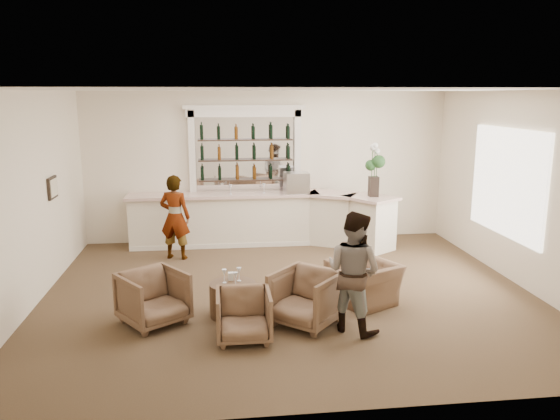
# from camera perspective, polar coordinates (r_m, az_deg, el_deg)

# --- Properties ---
(ground) EXTENTS (8.00, 8.00, 0.00)m
(ground) POSITION_cam_1_polar(r_m,az_deg,el_deg) (9.18, 0.91, -8.63)
(ground) COLOR brown
(ground) RESTS_ON ground
(room_shell) EXTENTS (8.04, 7.02, 3.32)m
(room_shell) POSITION_cam_1_polar(r_m,az_deg,el_deg) (9.35, 1.36, 6.52)
(room_shell) COLOR #F4E5CA
(room_shell) RESTS_ON ground
(bar_counter) EXTENTS (5.72, 1.80, 1.14)m
(bar_counter) POSITION_cam_1_polar(r_m,az_deg,el_deg) (11.85, -1.81, -0.96)
(bar_counter) COLOR white
(bar_counter) RESTS_ON ground
(back_bar_alcove) EXTENTS (2.64, 0.25, 3.00)m
(back_bar_alcove) POSITION_cam_1_polar(r_m,az_deg,el_deg) (11.99, -3.65, 6.25)
(back_bar_alcove) COLOR white
(back_bar_alcove) RESTS_ON ground
(cocktail_table) EXTENTS (0.69, 0.69, 0.50)m
(cocktail_table) POSITION_cam_1_polar(r_m,az_deg,el_deg) (8.25, -4.94, -9.26)
(cocktail_table) COLOR #4F3822
(cocktail_table) RESTS_ON ground
(sommelier) EXTENTS (0.71, 0.58, 1.69)m
(sommelier) POSITION_cam_1_polar(r_m,az_deg,el_deg) (10.99, -10.92, -0.74)
(sommelier) COLOR gray
(sommelier) RESTS_ON ground
(guest) EXTENTS (1.04, 1.04, 1.70)m
(guest) POSITION_cam_1_polar(r_m,az_deg,el_deg) (7.60, 7.69, -6.41)
(guest) COLOR gray
(guest) RESTS_ON ground
(armchair_left) EXTENTS (1.16, 1.17, 0.77)m
(armchair_left) POSITION_cam_1_polar(r_m,az_deg,el_deg) (8.10, -13.09, -8.93)
(armchair_left) COLOR brown
(armchair_left) RESTS_ON ground
(armchair_center) EXTENTS (0.73, 0.75, 0.68)m
(armchair_center) POSITION_cam_1_polar(r_m,az_deg,el_deg) (7.44, -3.82, -10.93)
(armchair_center) COLOR brown
(armchair_center) RESTS_ON ground
(armchair_right) EXTENTS (1.21, 1.21, 0.79)m
(armchair_right) POSITION_cam_1_polar(r_m,az_deg,el_deg) (7.87, 2.72, -9.16)
(armchair_right) COLOR brown
(armchair_right) RESTS_ON ground
(armchair_far) EXTENTS (1.24, 1.29, 0.65)m
(armchair_far) POSITION_cam_1_polar(r_m,az_deg,el_deg) (8.81, 8.76, -7.43)
(armchair_far) COLOR brown
(armchair_far) RESTS_ON ground
(espresso_machine) EXTENTS (0.53, 0.45, 0.45)m
(espresso_machine) POSITION_cam_1_polar(r_m,az_deg,el_deg) (11.76, 1.72, 2.87)
(espresso_machine) COLOR silver
(espresso_machine) RESTS_ON bar_counter
(flower_vase) EXTENTS (0.29, 0.29, 1.11)m
(flower_vase) POSITION_cam_1_polar(r_m,az_deg,el_deg) (11.46, 9.81, 4.48)
(flower_vase) COLOR black
(flower_vase) RESTS_ON bar_counter
(wine_glass_bar_left) EXTENTS (0.07, 0.07, 0.21)m
(wine_glass_bar_left) POSITION_cam_1_polar(r_m,az_deg,el_deg) (11.67, -5.18, 2.17)
(wine_glass_bar_left) COLOR white
(wine_glass_bar_left) RESTS_ON bar_counter
(wine_glass_bar_right) EXTENTS (0.07, 0.07, 0.21)m
(wine_glass_bar_right) POSITION_cam_1_polar(r_m,az_deg,el_deg) (11.77, -1.69, 2.29)
(wine_glass_bar_right) COLOR white
(wine_glass_bar_right) RESTS_ON bar_counter
(wine_glass_tbl_a) EXTENTS (0.07, 0.07, 0.21)m
(wine_glass_tbl_a) POSITION_cam_1_polar(r_m,az_deg,el_deg) (8.15, -5.84, -6.89)
(wine_glass_tbl_a) COLOR white
(wine_glass_tbl_a) RESTS_ON cocktail_table
(wine_glass_tbl_b) EXTENTS (0.07, 0.07, 0.21)m
(wine_glass_tbl_b) POSITION_cam_1_polar(r_m,az_deg,el_deg) (8.20, -4.30, -6.73)
(wine_glass_tbl_b) COLOR white
(wine_glass_tbl_b) RESTS_ON cocktail_table
(wine_glass_tbl_c) EXTENTS (0.07, 0.07, 0.21)m
(wine_glass_tbl_c) POSITION_cam_1_polar(r_m,az_deg,el_deg) (8.00, -4.67, -7.22)
(wine_glass_tbl_c) COLOR white
(wine_glass_tbl_c) RESTS_ON cocktail_table
(napkin_holder) EXTENTS (0.08, 0.08, 0.12)m
(napkin_holder) POSITION_cam_1_polar(r_m,az_deg,el_deg) (8.27, -5.15, -6.92)
(napkin_holder) COLOR white
(napkin_holder) RESTS_ON cocktail_table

